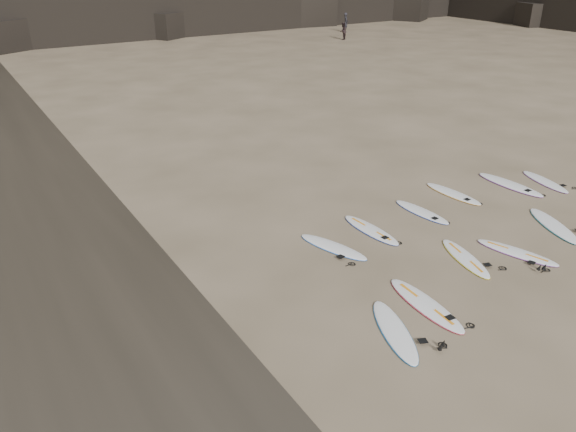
{
  "coord_description": "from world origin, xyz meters",
  "views": [
    {
      "loc": [
        -11.35,
        -8.52,
        7.69
      ],
      "look_at": [
        -4.49,
        2.48,
        1.5
      ],
      "focal_mm": 35.0,
      "sensor_mm": 36.0,
      "label": 1
    }
  ],
  "objects_px": {
    "surfboard_8": "(453,193)",
    "surfboard_3": "(517,252)",
    "surfboard_1": "(426,304)",
    "surfboard_5": "(333,247)",
    "surfboard_0": "(395,331)",
    "surfboard_9": "(510,184)",
    "surfboard_7": "(422,212)",
    "surfboard_4": "(554,225)",
    "surfboard_10": "(545,181)",
    "surfboard_6": "(371,230)",
    "person_b": "(343,31)",
    "person_a": "(346,22)",
    "surfboard_2": "(465,258)"
  },
  "relations": [
    {
      "from": "surfboard_5",
      "to": "surfboard_9",
      "type": "height_order",
      "value": "surfboard_9"
    },
    {
      "from": "surfboard_2",
      "to": "surfboard_3",
      "type": "relative_size",
      "value": 0.98
    },
    {
      "from": "surfboard_6",
      "to": "surfboard_7",
      "type": "height_order",
      "value": "surfboard_6"
    },
    {
      "from": "surfboard_5",
      "to": "surfboard_9",
      "type": "xyz_separation_m",
      "value": [
        8.14,
        0.41,
        0.01
      ]
    },
    {
      "from": "surfboard_9",
      "to": "surfboard_6",
      "type": "bearing_deg",
      "value": -179.78
    },
    {
      "from": "surfboard_3",
      "to": "surfboard_9",
      "type": "bearing_deg",
      "value": 23.53
    },
    {
      "from": "surfboard_7",
      "to": "surfboard_5",
      "type": "bearing_deg",
      "value": -177.17
    },
    {
      "from": "person_b",
      "to": "surfboard_10",
      "type": "bearing_deg",
      "value": 25.03
    },
    {
      "from": "surfboard_10",
      "to": "surfboard_3",
      "type": "bearing_deg",
      "value": -137.13
    },
    {
      "from": "surfboard_3",
      "to": "surfboard_6",
      "type": "relative_size",
      "value": 0.97
    },
    {
      "from": "surfboard_2",
      "to": "surfboard_8",
      "type": "xyz_separation_m",
      "value": [
        3.09,
        3.34,
        0.0
      ]
    },
    {
      "from": "surfboard_0",
      "to": "surfboard_8",
      "type": "xyz_separation_m",
      "value": [
        6.92,
        4.77,
        -0.0
      ]
    },
    {
      "from": "surfboard_10",
      "to": "surfboard_5",
      "type": "bearing_deg",
      "value": -166.26
    },
    {
      "from": "surfboard_3",
      "to": "surfboard_5",
      "type": "distance_m",
      "value": 5.12
    },
    {
      "from": "surfboard_1",
      "to": "surfboard_5",
      "type": "relative_size",
      "value": 1.11
    },
    {
      "from": "surfboard_3",
      "to": "surfboard_6",
      "type": "distance_m",
      "value": 4.13
    },
    {
      "from": "surfboard_8",
      "to": "surfboard_3",
      "type": "bearing_deg",
      "value": -115.35
    },
    {
      "from": "surfboard_4",
      "to": "surfboard_6",
      "type": "distance_m",
      "value": 5.65
    },
    {
      "from": "person_b",
      "to": "surfboard_9",
      "type": "bearing_deg",
      "value": 22.78
    },
    {
      "from": "surfboard_1",
      "to": "surfboard_3",
      "type": "height_order",
      "value": "surfboard_1"
    },
    {
      "from": "surfboard_0",
      "to": "surfboard_6",
      "type": "distance_m",
      "value": 4.95
    },
    {
      "from": "surfboard_5",
      "to": "person_a",
      "type": "distance_m",
      "value": 45.85
    },
    {
      "from": "surfboard_8",
      "to": "person_b",
      "type": "xyz_separation_m",
      "value": [
        18.78,
        31.27,
        0.72
      ]
    },
    {
      "from": "surfboard_1",
      "to": "person_a",
      "type": "height_order",
      "value": "person_a"
    },
    {
      "from": "surfboard_7",
      "to": "surfboard_4",
      "type": "bearing_deg",
      "value": -49.5
    },
    {
      "from": "surfboard_4",
      "to": "person_b",
      "type": "distance_m",
      "value": 39.07
    },
    {
      "from": "surfboard_2",
      "to": "surfboard_5",
      "type": "relative_size",
      "value": 0.98
    },
    {
      "from": "surfboard_5",
      "to": "surfboard_8",
      "type": "relative_size",
      "value": 0.98
    },
    {
      "from": "surfboard_5",
      "to": "surfboard_6",
      "type": "height_order",
      "value": "surfboard_6"
    },
    {
      "from": "surfboard_0",
      "to": "surfboard_9",
      "type": "relative_size",
      "value": 0.88
    },
    {
      "from": "surfboard_6",
      "to": "person_b",
      "type": "xyz_separation_m",
      "value": [
        22.97,
        31.92,
        0.72
      ]
    },
    {
      "from": "surfboard_3",
      "to": "surfboard_9",
      "type": "distance_m",
      "value": 5.22
    },
    {
      "from": "surfboard_0",
      "to": "surfboard_5",
      "type": "height_order",
      "value": "surfboard_0"
    },
    {
      "from": "surfboard_8",
      "to": "person_b",
      "type": "distance_m",
      "value": 36.49
    },
    {
      "from": "surfboard_6",
      "to": "person_b",
      "type": "distance_m",
      "value": 39.33
    },
    {
      "from": "surfboard_1",
      "to": "surfboard_8",
      "type": "height_order",
      "value": "surfboard_1"
    },
    {
      "from": "surfboard_1",
      "to": "surfboard_3",
      "type": "xyz_separation_m",
      "value": [
        3.98,
        0.51,
        -0.0
      ]
    },
    {
      "from": "surfboard_3",
      "to": "surfboard_10",
      "type": "relative_size",
      "value": 1.01
    },
    {
      "from": "surfboard_0",
      "to": "person_a",
      "type": "xyz_separation_m",
      "value": [
        29.14,
        40.16,
        0.89
      ]
    },
    {
      "from": "surfboard_3",
      "to": "surfboard_8",
      "type": "relative_size",
      "value": 0.98
    },
    {
      "from": "surfboard_5",
      "to": "person_b",
      "type": "bearing_deg",
      "value": 35.49
    },
    {
      "from": "surfboard_9",
      "to": "person_b",
      "type": "height_order",
      "value": "person_b"
    },
    {
      "from": "surfboard_6",
      "to": "surfboard_7",
      "type": "distance_m",
      "value": 2.21
    },
    {
      "from": "surfboard_9",
      "to": "person_b",
      "type": "xyz_separation_m",
      "value": [
        16.43,
        31.78,
        0.72
      ]
    },
    {
      "from": "surfboard_4",
      "to": "person_a",
      "type": "bearing_deg",
      "value": 85.36
    },
    {
      "from": "surfboard_7",
      "to": "surfboard_9",
      "type": "relative_size",
      "value": 0.82
    },
    {
      "from": "surfboard_9",
      "to": "surfboard_10",
      "type": "xyz_separation_m",
      "value": [
        1.32,
        -0.48,
        -0.01
      ]
    },
    {
      "from": "surfboard_1",
      "to": "surfboard_10",
      "type": "relative_size",
      "value": 1.12
    },
    {
      "from": "surfboard_8",
      "to": "surfboard_10",
      "type": "bearing_deg",
      "value": -17.61
    },
    {
      "from": "surfboard_5",
      "to": "surfboard_7",
      "type": "relative_size",
      "value": 1.04
    }
  ]
}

